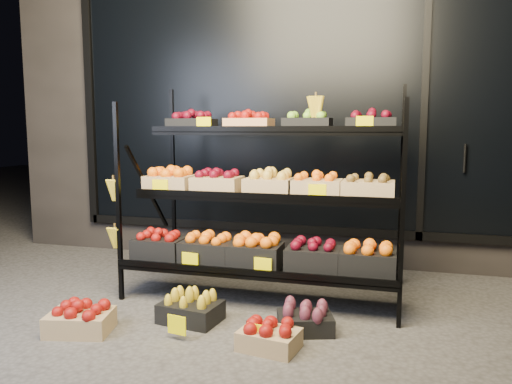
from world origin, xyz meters
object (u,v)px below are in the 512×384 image
(display_rack, at_px, (264,196))
(floor_crate_midleft, at_px, (191,308))
(floor_crate_midright, at_px, (269,335))
(floor_crate_left, at_px, (80,318))

(display_rack, relative_size, floor_crate_midleft, 5.13)
(floor_crate_midleft, bearing_deg, floor_crate_midright, -16.31)
(floor_crate_midleft, height_order, floor_crate_midright, floor_crate_midleft)
(floor_crate_midleft, relative_size, floor_crate_midright, 1.13)
(display_rack, xyz_separation_m, floor_crate_midleft, (-0.33, -0.69, -0.69))
(floor_crate_left, xyz_separation_m, floor_crate_midright, (1.23, 0.09, -0.01))
(display_rack, xyz_separation_m, floor_crate_midright, (0.28, -0.96, -0.70))
(floor_crate_midright, bearing_deg, display_rack, 116.34)
(floor_crate_midleft, distance_m, floor_crate_midright, 0.68)
(floor_crate_left, relative_size, floor_crate_midleft, 1.04)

